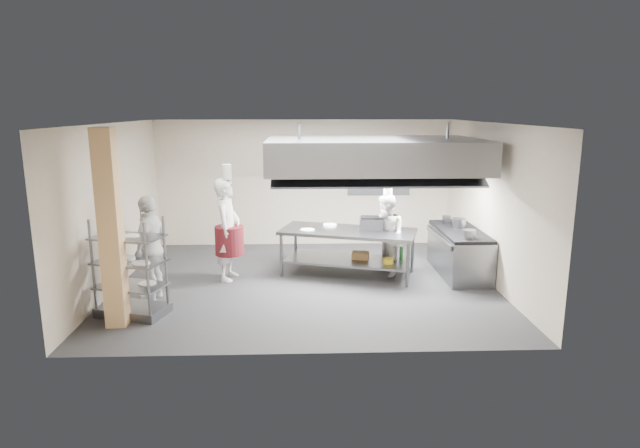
{
  "coord_description": "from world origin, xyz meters",
  "views": [
    {
      "loc": [
        -0.08,
        -9.72,
        3.27
      ],
      "look_at": [
        0.28,
        0.2,
        1.1
      ],
      "focal_mm": 30.0,
      "sensor_mm": 36.0,
      "label": 1
    }
  ],
  "objects_px": {
    "pass_rack": "(130,267)",
    "cooking_range": "(459,253)",
    "chef_head": "(228,230)",
    "griddle": "(371,224)",
    "island": "(348,252)",
    "chef_line": "(387,236)",
    "stockpot": "(459,223)",
    "chef_plating": "(151,248)"
  },
  "relations": [
    {
      "from": "island",
      "to": "chef_line",
      "type": "bearing_deg",
      "value": 10.85
    },
    {
      "from": "chef_line",
      "to": "stockpot",
      "type": "bearing_deg",
      "value": 77.89
    },
    {
      "from": "cooking_range",
      "to": "chef_plating",
      "type": "height_order",
      "value": "chef_plating"
    },
    {
      "from": "chef_head",
      "to": "griddle",
      "type": "xyz_separation_m",
      "value": [
        2.8,
        0.27,
        0.04
      ]
    },
    {
      "from": "pass_rack",
      "to": "chef_line",
      "type": "bearing_deg",
      "value": 40.77
    },
    {
      "from": "griddle",
      "to": "stockpot",
      "type": "height_order",
      "value": "griddle"
    },
    {
      "from": "chef_plating",
      "to": "griddle",
      "type": "distance_m",
      "value": 4.19
    },
    {
      "from": "griddle",
      "to": "chef_head",
      "type": "bearing_deg",
      "value": -168.11
    },
    {
      "from": "pass_rack",
      "to": "cooking_range",
      "type": "xyz_separation_m",
      "value": [
        5.88,
        1.99,
        -0.38
      ]
    },
    {
      "from": "cooking_range",
      "to": "stockpot",
      "type": "distance_m",
      "value": 0.61
    },
    {
      "from": "chef_line",
      "to": "pass_rack",
      "type": "bearing_deg",
      "value": -88.17
    },
    {
      "from": "griddle",
      "to": "stockpot",
      "type": "distance_m",
      "value": 1.79
    },
    {
      "from": "pass_rack",
      "to": "cooking_range",
      "type": "distance_m",
      "value": 6.22
    },
    {
      "from": "griddle",
      "to": "pass_rack",
      "type": "bearing_deg",
      "value": -146.9
    },
    {
      "from": "island",
      "to": "griddle",
      "type": "xyz_separation_m",
      "value": [
        0.47,
        0.06,
        0.57
      ]
    },
    {
      "from": "cooking_range",
      "to": "chef_plating",
      "type": "xyz_separation_m",
      "value": [
        -5.74,
        -1.27,
        0.5
      ]
    },
    {
      "from": "chef_line",
      "to": "stockpot",
      "type": "height_order",
      "value": "chef_line"
    },
    {
      "from": "chef_head",
      "to": "chef_line",
      "type": "xyz_separation_m",
      "value": [
        3.09,
        0.12,
        -0.17
      ]
    },
    {
      "from": "island",
      "to": "griddle",
      "type": "height_order",
      "value": "griddle"
    },
    {
      "from": "chef_head",
      "to": "chef_line",
      "type": "bearing_deg",
      "value": -78.89
    },
    {
      "from": "chef_head",
      "to": "stockpot",
      "type": "relative_size",
      "value": 7.09
    },
    {
      "from": "chef_head",
      "to": "pass_rack",
      "type": "bearing_deg",
      "value": 152.73
    },
    {
      "from": "chef_head",
      "to": "chef_plating",
      "type": "relative_size",
      "value": 1.07
    },
    {
      "from": "stockpot",
      "to": "griddle",
      "type": "bearing_deg",
      "value": -176.52
    },
    {
      "from": "pass_rack",
      "to": "griddle",
      "type": "xyz_separation_m",
      "value": [
        4.11,
        2.07,
        0.23
      ]
    },
    {
      "from": "cooking_range",
      "to": "island",
      "type": "bearing_deg",
      "value": 179.54
    },
    {
      "from": "island",
      "to": "chef_plating",
      "type": "bearing_deg",
      "value": -142.78
    },
    {
      "from": "island",
      "to": "griddle",
      "type": "distance_m",
      "value": 0.74
    },
    {
      "from": "island",
      "to": "chef_line",
      "type": "height_order",
      "value": "chef_line"
    },
    {
      "from": "cooking_range",
      "to": "chef_head",
      "type": "height_order",
      "value": "chef_head"
    },
    {
      "from": "island",
      "to": "pass_rack",
      "type": "distance_m",
      "value": 4.17
    },
    {
      "from": "chef_plating",
      "to": "stockpot",
      "type": "relative_size",
      "value": 6.6
    },
    {
      "from": "cooking_range",
      "to": "chef_line",
      "type": "xyz_separation_m",
      "value": [
        -1.48,
        -0.06,
        0.39
      ]
    },
    {
      "from": "island",
      "to": "cooking_range",
      "type": "height_order",
      "value": "island"
    },
    {
      "from": "cooking_range",
      "to": "stockpot",
      "type": "xyz_separation_m",
      "value": [
        0.02,
        0.19,
        0.58
      ]
    },
    {
      "from": "chef_plating",
      "to": "griddle",
      "type": "height_order",
      "value": "chef_plating"
    },
    {
      "from": "cooking_range",
      "to": "chef_line",
      "type": "height_order",
      "value": "chef_line"
    },
    {
      "from": "pass_rack",
      "to": "chef_head",
      "type": "height_order",
      "value": "chef_head"
    },
    {
      "from": "island",
      "to": "cooking_range",
      "type": "xyz_separation_m",
      "value": [
        2.23,
        -0.02,
        -0.04
      ]
    },
    {
      "from": "chef_head",
      "to": "stockpot",
      "type": "distance_m",
      "value": 4.61
    },
    {
      "from": "cooking_range",
      "to": "griddle",
      "type": "bearing_deg",
      "value": 177.31
    },
    {
      "from": "chef_head",
      "to": "griddle",
      "type": "height_order",
      "value": "chef_head"
    }
  ]
}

